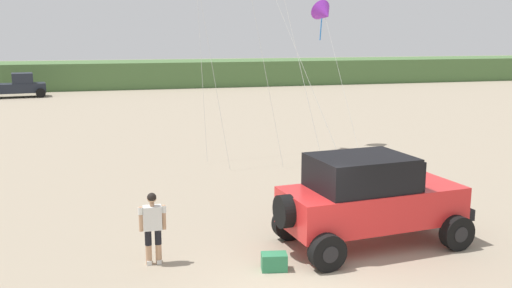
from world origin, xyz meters
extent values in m
cube|color=#4C703D|center=(5.60, 47.73, 1.23)|extent=(90.00, 7.57, 2.47)
cube|color=red|center=(2.27, 2.11, 1.01)|extent=(4.56, 2.26, 0.90)
cube|color=red|center=(3.91, 2.27, 1.38)|extent=(1.26, 1.79, 0.12)
cube|color=black|center=(1.92, 2.08, 1.86)|extent=(2.46, 1.98, 0.80)
cube|color=black|center=(3.11, 2.20, 1.82)|extent=(0.26, 1.67, 0.72)
cube|color=black|center=(4.54, 2.34, 0.74)|extent=(0.37, 1.81, 0.28)
cylinder|color=black|center=(-0.04, 1.89, 1.11)|extent=(0.37, 0.80, 0.77)
cylinder|color=black|center=(3.91, 3.31, 0.42)|extent=(0.87, 0.38, 0.84)
cylinder|color=black|center=(3.91, 3.31, 0.42)|extent=(0.41, 0.36, 0.38)
cylinder|color=black|center=(4.11, 1.26, 0.42)|extent=(0.87, 0.38, 0.84)
cylinder|color=black|center=(4.11, 1.26, 0.42)|extent=(0.41, 0.36, 0.38)
cylinder|color=black|center=(0.42, 2.97, 0.42)|extent=(0.87, 0.38, 0.84)
cylinder|color=black|center=(0.42, 2.97, 0.42)|extent=(0.41, 0.36, 0.38)
cylinder|color=black|center=(0.63, 0.92, 0.42)|extent=(0.87, 0.38, 0.84)
cylinder|color=black|center=(0.63, 0.92, 0.42)|extent=(0.41, 0.36, 0.38)
cylinder|color=tan|center=(-3.13, 2.28, 0.25)|extent=(0.14, 0.14, 0.49)
cylinder|color=black|center=(-3.13, 2.28, 0.64)|extent=(0.15, 0.15, 0.36)
cube|color=silver|center=(-3.13, 2.32, 0.05)|extent=(0.11, 0.26, 0.10)
cylinder|color=tan|center=(-2.91, 2.28, 0.25)|extent=(0.14, 0.14, 0.49)
cylinder|color=black|center=(-2.91, 2.28, 0.64)|extent=(0.15, 0.15, 0.36)
cube|color=silver|center=(-2.91, 2.32, 0.05)|extent=(0.11, 0.26, 0.10)
cube|color=silver|center=(-3.02, 2.28, 1.09)|extent=(0.40, 0.26, 0.54)
cylinder|color=tan|center=(-3.27, 2.28, 1.08)|extent=(0.09, 0.09, 0.56)
cylinder|color=silver|center=(-3.27, 2.28, 1.27)|extent=(0.11, 0.11, 0.16)
cylinder|color=tan|center=(-2.76, 2.28, 1.08)|extent=(0.09, 0.09, 0.56)
cylinder|color=silver|center=(-2.76, 2.28, 1.27)|extent=(0.11, 0.11, 0.16)
cylinder|color=tan|center=(-3.02, 2.28, 1.40)|extent=(0.10, 0.10, 0.08)
sphere|color=tan|center=(-3.02, 2.28, 1.54)|extent=(0.21, 0.21, 0.21)
sphere|color=black|center=(-3.02, 2.27, 1.56)|extent=(0.21, 0.21, 0.21)
cube|color=#2D7F51|center=(-0.49, 1.24, 0.19)|extent=(0.62, 0.45, 0.38)
cube|color=#1E232D|center=(-10.88, 40.02, 0.76)|extent=(4.82, 2.53, 0.76)
cube|color=#1E232D|center=(-10.34, 40.10, 1.56)|extent=(1.84, 2.01, 0.84)
cylinder|color=black|center=(-9.20, 41.32, 0.38)|extent=(0.79, 0.36, 0.76)
cylinder|color=black|center=(-8.90, 39.24, 0.38)|extent=(0.79, 0.36, 0.76)
cone|color=purple|center=(5.77, 14.22, 6.03)|extent=(1.28, 1.16, 1.42)
cylinder|color=blue|center=(5.62, 14.22, 5.33)|extent=(0.05, 0.20, 0.97)
cylinder|color=silver|center=(5.90, 12.36, 3.04)|extent=(0.28, 3.72, 5.98)
cylinder|color=silver|center=(3.06, 9.67, 4.17)|extent=(2.07, 4.88, 8.25)
cylinder|color=silver|center=(1.76, 11.51, 6.18)|extent=(1.78, 2.47, 12.25)
camera|label=1|loc=(-3.93, -9.94, 5.11)|focal=39.65mm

